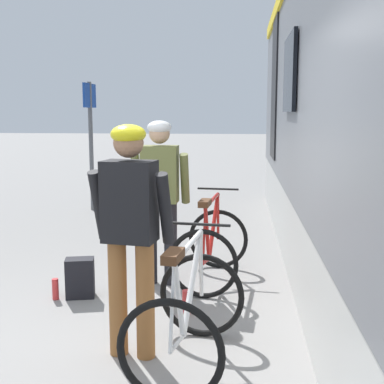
{
  "coord_description": "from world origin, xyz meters",
  "views": [
    {
      "loc": [
        1.02,
        -3.53,
        1.85
      ],
      "look_at": [
        0.54,
        1.47,
        1.05
      ],
      "focal_mm": 47.23,
      "sensor_mm": 36.0,
      "label": 1
    }
  ],
  "objects_px": {
    "bicycle_far_white": "(188,314)",
    "bicycle_near_red": "(211,246)",
    "cyclist_near_in_olive": "(160,188)",
    "platform_sign_post": "(90,124)",
    "backpack_on_platform": "(80,278)",
    "cyclist_far_in_dark": "(130,221)",
    "water_bottle_near_the_bikes": "(186,302)",
    "water_bottle_by_the_backpack": "(55,289)"
  },
  "relations": [
    {
      "from": "cyclist_near_in_olive",
      "to": "platform_sign_post",
      "type": "xyz_separation_m",
      "value": [
        -1.96,
        4.04,
        0.57
      ]
    },
    {
      "from": "cyclist_near_in_olive",
      "to": "water_bottle_near_the_bikes",
      "type": "bearing_deg",
      "value": -65.92
    },
    {
      "from": "water_bottle_by_the_backpack",
      "to": "platform_sign_post",
      "type": "height_order",
      "value": "platform_sign_post"
    },
    {
      "from": "bicycle_far_white",
      "to": "backpack_on_platform",
      "type": "xyz_separation_m",
      "value": [
        -1.23,
        1.29,
        -0.2
      ]
    },
    {
      "from": "cyclist_far_in_dark",
      "to": "water_bottle_near_the_bikes",
      "type": "relative_size",
      "value": 7.73
    },
    {
      "from": "bicycle_near_red",
      "to": "backpack_on_platform",
      "type": "relative_size",
      "value": 2.84
    },
    {
      "from": "bicycle_far_white",
      "to": "bicycle_near_red",
      "type": "bearing_deg",
      "value": 88.21
    },
    {
      "from": "cyclist_near_in_olive",
      "to": "water_bottle_near_the_bikes",
      "type": "xyz_separation_m",
      "value": [
        0.37,
        -0.82,
        -0.94
      ]
    },
    {
      "from": "cyclist_near_in_olive",
      "to": "platform_sign_post",
      "type": "relative_size",
      "value": 0.73
    },
    {
      "from": "bicycle_far_white",
      "to": "water_bottle_by_the_backpack",
      "type": "bearing_deg",
      "value": 140.28
    },
    {
      "from": "cyclist_near_in_olive",
      "to": "platform_sign_post",
      "type": "bearing_deg",
      "value": 115.87
    },
    {
      "from": "water_bottle_near_the_bikes",
      "to": "platform_sign_post",
      "type": "bearing_deg",
      "value": 115.57
    },
    {
      "from": "water_bottle_by_the_backpack",
      "to": "backpack_on_platform",
      "type": "bearing_deg",
      "value": 21.02
    },
    {
      "from": "cyclist_near_in_olive",
      "to": "backpack_on_platform",
      "type": "bearing_deg",
      "value": -146.43
    },
    {
      "from": "water_bottle_near_the_bikes",
      "to": "bicycle_far_white",
      "type": "bearing_deg",
      "value": -83.22
    },
    {
      "from": "cyclist_near_in_olive",
      "to": "backpack_on_platform",
      "type": "relative_size",
      "value": 4.4
    },
    {
      "from": "cyclist_near_in_olive",
      "to": "bicycle_far_white",
      "type": "distance_m",
      "value": 1.96
    },
    {
      "from": "cyclist_near_in_olive",
      "to": "bicycle_near_red",
      "type": "xyz_separation_m",
      "value": [
        0.54,
        0.1,
        -0.65
      ]
    },
    {
      "from": "cyclist_near_in_olive",
      "to": "water_bottle_by_the_backpack",
      "type": "relative_size",
      "value": 8.3
    },
    {
      "from": "bicycle_near_red",
      "to": "water_bottle_by_the_backpack",
      "type": "bearing_deg",
      "value": -155.88
    },
    {
      "from": "cyclist_far_in_dark",
      "to": "water_bottle_by_the_backpack",
      "type": "xyz_separation_m",
      "value": [
        -1.01,
        1.07,
        -0.95
      ]
    },
    {
      "from": "backpack_on_platform",
      "to": "platform_sign_post",
      "type": "bearing_deg",
      "value": 92.1
    },
    {
      "from": "cyclist_far_in_dark",
      "to": "water_bottle_near_the_bikes",
      "type": "bearing_deg",
      "value": 68.45
    },
    {
      "from": "bicycle_near_red",
      "to": "platform_sign_post",
      "type": "height_order",
      "value": "platform_sign_post"
    },
    {
      "from": "water_bottle_near_the_bikes",
      "to": "bicycle_near_red",
      "type": "bearing_deg",
      "value": 79.36
    },
    {
      "from": "bicycle_near_red",
      "to": "water_bottle_near_the_bikes",
      "type": "height_order",
      "value": "bicycle_near_red"
    },
    {
      "from": "bicycle_near_red",
      "to": "bicycle_far_white",
      "type": "xyz_separation_m",
      "value": [
        -0.06,
        -1.88,
        0.0
      ]
    },
    {
      "from": "bicycle_far_white",
      "to": "water_bottle_by_the_backpack",
      "type": "relative_size",
      "value": 5.4
    },
    {
      "from": "cyclist_far_in_dark",
      "to": "water_bottle_by_the_backpack",
      "type": "relative_size",
      "value": 8.3
    },
    {
      "from": "cyclist_far_in_dark",
      "to": "platform_sign_post",
      "type": "bearing_deg",
      "value": 109.38
    },
    {
      "from": "bicycle_near_red",
      "to": "water_bottle_by_the_backpack",
      "type": "distance_m",
      "value": 1.68
    },
    {
      "from": "water_bottle_near_the_bikes",
      "to": "water_bottle_by_the_backpack",
      "type": "xyz_separation_m",
      "value": [
        -1.34,
        0.24,
        -0.01
      ]
    },
    {
      "from": "bicycle_near_red",
      "to": "bicycle_far_white",
      "type": "bearing_deg",
      "value": -91.79
    },
    {
      "from": "water_bottle_by_the_backpack",
      "to": "bicycle_near_red",
      "type": "bearing_deg",
      "value": 24.12
    },
    {
      "from": "water_bottle_by_the_backpack",
      "to": "water_bottle_near_the_bikes",
      "type": "bearing_deg",
      "value": -10.36
    },
    {
      "from": "backpack_on_platform",
      "to": "water_bottle_near_the_bikes",
      "type": "distance_m",
      "value": 1.16
    },
    {
      "from": "bicycle_far_white",
      "to": "platform_sign_post",
      "type": "distance_m",
      "value": 6.43
    },
    {
      "from": "bicycle_near_red",
      "to": "backpack_on_platform",
      "type": "xyz_separation_m",
      "value": [
        -1.28,
        -0.59,
        -0.2
      ]
    },
    {
      "from": "water_bottle_by_the_backpack",
      "to": "platform_sign_post",
      "type": "distance_m",
      "value": 4.96
    },
    {
      "from": "backpack_on_platform",
      "to": "platform_sign_post",
      "type": "distance_m",
      "value": 4.9
    },
    {
      "from": "cyclist_near_in_olive",
      "to": "platform_sign_post",
      "type": "distance_m",
      "value": 4.52
    },
    {
      "from": "water_bottle_by_the_backpack",
      "to": "cyclist_near_in_olive",
      "type": "bearing_deg",
      "value": 30.89
    }
  ]
}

